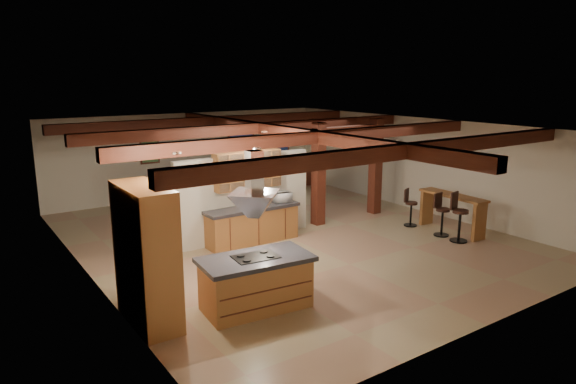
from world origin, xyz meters
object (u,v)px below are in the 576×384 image
dining_table (221,205)px  bar_counter (452,207)px  kitchen_island (256,282)px  sofa (251,181)px

dining_table → bar_counter: bearing=-48.4°
kitchen_island → bar_counter: bearing=8.6°
sofa → kitchen_island: bearing=53.5°
kitchen_island → dining_table: 6.68m
kitchen_island → bar_counter: (6.80, 1.03, 0.20)m
kitchen_island → dining_table: kitchen_island is taller
sofa → dining_table: bearing=37.9°
kitchen_island → bar_counter: size_ratio=1.04×
dining_table → bar_counter: (4.31, -5.17, 0.42)m
dining_table → bar_counter: size_ratio=0.80×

